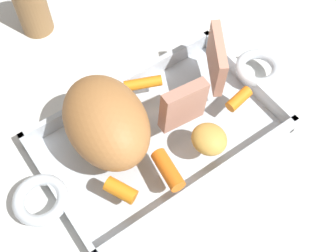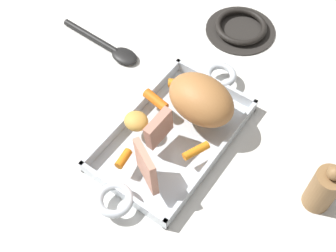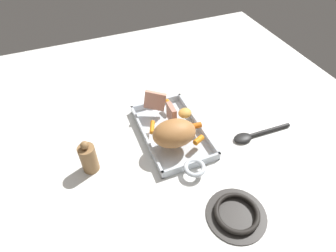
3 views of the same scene
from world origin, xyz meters
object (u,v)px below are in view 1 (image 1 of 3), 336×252
at_px(roasting_dish, 160,134).
at_px(roast_slice_thick, 217,59).
at_px(potato_corner, 209,139).
at_px(baby_carrot_short, 168,170).
at_px(roast_slice_outer, 183,106).
at_px(baby_carrot_long, 121,190).
at_px(baby_carrot_center_right, 239,99).
at_px(pepper_mill, 31,4).
at_px(baby_carrot_center_left, 143,83).
at_px(pork_roast, 106,122).

xyz_separation_m(roasting_dish, roast_slice_thick, (0.12, 0.02, 0.07)).
bearing_deg(roast_slice_thick, potato_corner, -132.64).
bearing_deg(roast_slice_thick, baby_carrot_short, -148.98).
height_order(roast_slice_outer, baby_carrot_short, roast_slice_outer).
bearing_deg(roasting_dish, baby_carrot_long, -150.31).
relative_size(baby_carrot_long, baby_carrot_center_right, 1.01).
bearing_deg(potato_corner, pepper_mill, 102.09).
bearing_deg(baby_carrot_center_right, baby_carrot_center_left, 132.76).
relative_size(roast_slice_outer, baby_carrot_center_left, 1.20).
relative_size(pork_roast, roast_slice_outer, 2.20).
xyz_separation_m(roast_slice_outer, roast_slice_thick, (0.09, 0.03, 0.01)).
bearing_deg(roasting_dish, baby_carrot_short, -116.48).
relative_size(pork_roast, baby_carrot_short, 2.56).
bearing_deg(baby_carrot_center_left, roasting_dish, -105.35).
relative_size(roast_slice_thick, potato_corner, 1.58).
bearing_deg(baby_carrot_long, baby_carrot_center_left, 46.76).
height_order(pork_roast, baby_carrot_short, pork_roast).
height_order(pork_roast, pepper_mill, pepper_mill).
height_order(baby_carrot_center_left, baby_carrot_short, baby_carrot_short).
distance_m(roasting_dish, baby_carrot_short, 0.09).
xyz_separation_m(roasting_dish, baby_carrot_center_left, (0.02, 0.07, 0.03)).
height_order(roasting_dish, baby_carrot_short, baby_carrot_short).
height_order(roast_slice_thick, baby_carrot_center_right, roast_slice_thick).
relative_size(roasting_dish, baby_carrot_center_right, 11.05).
relative_size(roasting_dish, roast_slice_thick, 5.64).
bearing_deg(baby_carrot_center_left, baby_carrot_short, -111.09).
distance_m(pork_roast, baby_carrot_center_left, 0.11).
distance_m(roast_slice_thick, pepper_mill, 0.34).
bearing_deg(roasting_dish, baby_carrot_center_right, -16.94).
distance_m(pork_roast, potato_corner, 0.14).
xyz_separation_m(baby_carrot_center_right, potato_corner, (-0.08, -0.03, 0.01)).
bearing_deg(roasting_dish, potato_corner, -61.55).
height_order(pork_roast, roast_slice_thick, pork_roast).
bearing_deg(roast_slice_outer, potato_corner, -86.76).
bearing_deg(baby_carrot_short, pepper_mill, 91.52).
xyz_separation_m(roasting_dish, roast_slice_outer, (0.03, -0.01, 0.06)).
bearing_deg(pepper_mill, potato_corner, -77.91).
bearing_deg(baby_carrot_long, roasting_dish, 29.69).
distance_m(potato_corner, pepper_mill, 0.39).
relative_size(baby_carrot_long, baby_carrot_short, 0.71).
bearing_deg(potato_corner, roasting_dish, 118.45).
xyz_separation_m(pork_roast, roast_slice_thick, (0.19, 0.00, -0.00)).
distance_m(roasting_dish, baby_carrot_center_right, 0.13).
distance_m(roast_slice_outer, roast_slice_thick, 0.09).
xyz_separation_m(baby_carrot_short, pepper_mill, (-0.01, 0.38, 0.01)).
bearing_deg(roast_slice_thick, pepper_mill, 119.52).
relative_size(roast_slice_thick, pepper_mill, 0.61).
distance_m(roast_slice_thick, baby_carrot_center_left, 0.12).
xyz_separation_m(baby_carrot_center_left, baby_carrot_short, (-0.05, -0.14, 0.00)).
height_order(baby_carrot_center_left, baby_carrot_center_right, baby_carrot_center_right).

